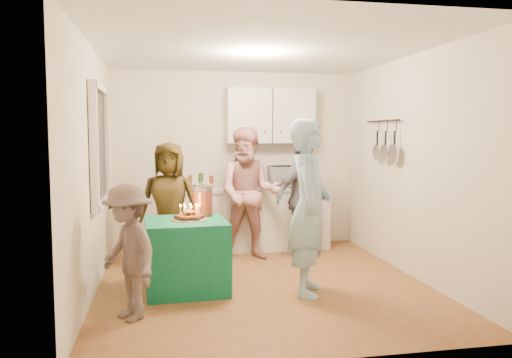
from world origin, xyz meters
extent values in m
plane|color=brown|center=(0.00, 0.00, 0.00)|extent=(4.00, 4.00, 0.00)
plane|color=white|center=(0.00, 0.00, 2.60)|extent=(4.00, 4.00, 0.00)
plane|color=silver|center=(0.00, 2.00, 1.30)|extent=(3.60, 3.60, 0.00)
plane|color=silver|center=(-1.80, 0.00, 1.30)|extent=(4.00, 4.00, 0.00)
plane|color=silver|center=(1.80, 0.00, 1.30)|extent=(4.00, 4.00, 0.00)
cube|color=black|center=(-1.77, 0.30, 1.55)|extent=(0.04, 1.00, 1.20)
cube|color=white|center=(0.20, 1.70, 0.43)|extent=(2.20, 0.58, 0.86)
cube|color=beige|center=(0.20, 1.70, 0.89)|extent=(2.24, 0.62, 0.05)
cube|color=white|center=(0.50, 1.85, 1.95)|extent=(1.30, 0.30, 0.80)
cube|color=black|center=(1.72, 0.70, 1.60)|extent=(0.12, 1.00, 0.60)
imported|color=white|center=(0.74, 1.70, 1.06)|extent=(0.58, 0.42, 0.30)
cube|color=#106A45|center=(-0.85, -0.09, 0.38)|extent=(0.89, 0.89, 0.76)
cylinder|color=#B32B0E|center=(-0.65, 0.14, 0.93)|extent=(0.22, 0.22, 0.34)
imported|color=#9DCAE5|center=(0.41, -0.45, 0.92)|extent=(0.63, 0.78, 1.84)
imported|color=brown|center=(-1.01, 0.91, 0.79)|extent=(0.86, 0.65, 1.58)
imported|color=#C76968|center=(0.05, 1.13, 0.89)|extent=(1.00, 0.86, 1.77)
imported|color=black|center=(0.80, 1.15, 0.81)|extent=(1.02, 0.83, 1.62)
imported|color=#524542|center=(-1.40, -0.87, 0.62)|extent=(0.80, 0.92, 1.23)
camera|label=1|loc=(-1.08, -5.40, 1.66)|focal=35.00mm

